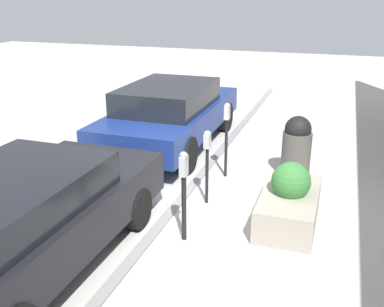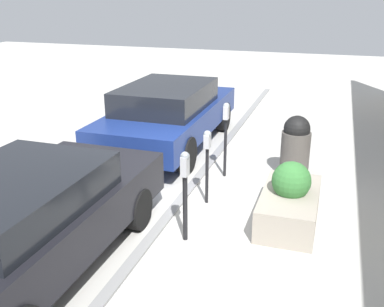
{
  "view_description": "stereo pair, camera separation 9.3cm",
  "coord_description": "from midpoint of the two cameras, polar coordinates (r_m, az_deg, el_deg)",
  "views": [
    {
      "loc": [
        -6.57,
        -2.33,
        3.41
      ],
      "look_at": [
        0.0,
        -0.11,
        0.88
      ],
      "focal_mm": 42.0,
      "sensor_mm": 36.0,
      "label": 1
    },
    {
      "loc": [
        -6.6,
        -2.24,
        3.41
      ],
      "look_at": [
        0.0,
        -0.11,
        0.88
      ],
      "focal_mm": 42.0,
      "sensor_mm": 36.0,
      "label": 2
    }
  ],
  "objects": [
    {
      "name": "parked_car_front",
      "position": [
        6.01,
        -20.23,
        -7.75
      ],
      "size": [
        4.51,
        1.95,
        1.37
      ],
      "rotation": [
        0.0,
        0.0,
        -0.01
      ],
      "color": "black",
      "rests_on": "ground_plane"
    },
    {
      "name": "parking_meter_nearest",
      "position": [
        6.24,
        -0.62,
        -3.82
      ],
      "size": [
        0.15,
        0.13,
        1.35
      ],
      "color": "black",
      "rests_on": "ground_plane"
    },
    {
      "name": "trash_bin",
      "position": [
        8.77,
        13.44,
        0.83
      ],
      "size": [
        0.55,
        0.55,
        1.2
      ],
      "color": "#514C47",
      "rests_on": "ground_plane"
    },
    {
      "name": "parked_car_middle",
      "position": [
        10.26,
        -2.49,
        5.2
      ],
      "size": [
        4.79,
        2.02,
        1.45
      ],
      "rotation": [
        0.0,
        0.0,
        0.0
      ],
      "color": "navy",
      "rests_on": "ground_plane"
    },
    {
      "name": "parking_meter_second",
      "position": [
        7.34,
        2.31,
        0.18
      ],
      "size": [
        0.15,
        0.13,
        1.28
      ],
      "color": "black",
      "rests_on": "ground_plane"
    },
    {
      "name": "curb_strip",
      "position": [
        7.77,
        -1.02,
        -5.78
      ],
      "size": [
        19.0,
        0.16,
        0.04
      ],
      "color": "gray",
      "rests_on": "ground_plane"
    },
    {
      "name": "parking_meter_middle",
      "position": [
        8.43,
        4.74,
        3.43
      ],
      "size": [
        0.14,
        0.12,
        1.46
      ],
      "color": "black",
      "rests_on": "ground_plane"
    },
    {
      "name": "planter_box",
      "position": [
        7.09,
        12.63,
        -6.0
      ],
      "size": [
        1.68,
        0.84,
        0.99
      ],
      "color": "#A39989",
      "rests_on": "ground_plane"
    },
    {
      "name": "ground_plane",
      "position": [
        7.76,
        -0.46,
        -5.99
      ],
      "size": [
        40.0,
        40.0,
        0.0
      ],
      "primitive_type": "plane",
      "color": "beige"
    }
  ]
}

